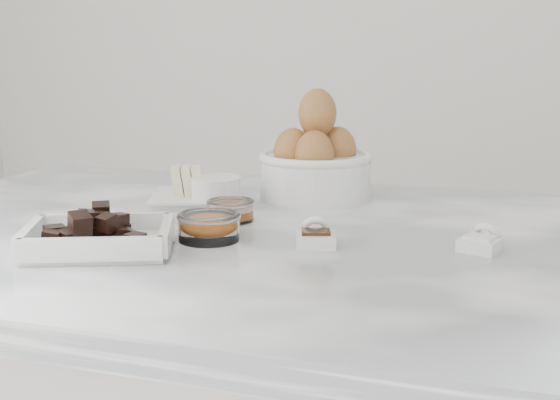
{
  "coord_description": "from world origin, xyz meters",
  "views": [
    {
      "loc": [
        0.36,
        -0.99,
        1.21
      ],
      "look_at": [
        0.02,
        0.03,
        0.98
      ],
      "focal_mm": 50.0,
      "sensor_mm": 36.0,
      "label": 1
    }
  ],
  "objects_px": {
    "zest_bowl": "(209,226)",
    "chocolate_dish": "(98,235)",
    "sugar_ramekin": "(216,190)",
    "salt_spoon": "(481,242)",
    "egg_bowl": "(315,163)",
    "vanilla_spoon": "(316,236)",
    "honey_bowl": "(231,210)",
    "butter_plate": "(195,191)"
  },
  "relations": [
    {
      "from": "honey_bowl",
      "to": "vanilla_spoon",
      "type": "xyz_separation_m",
      "value": [
        0.16,
        -0.09,
        -0.0
      ]
    },
    {
      "from": "butter_plate",
      "to": "honey_bowl",
      "type": "relative_size",
      "value": 2.48
    },
    {
      "from": "butter_plate",
      "to": "vanilla_spoon",
      "type": "relative_size",
      "value": 2.49
    },
    {
      "from": "butter_plate",
      "to": "sugar_ramekin",
      "type": "relative_size",
      "value": 2.26
    },
    {
      "from": "egg_bowl",
      "to": "honey_bowl",
      "type": "distance_m",
      "value": 0.21
    },
    {
      "from": "vanilla_spoon",
      "to": "salt_spoon",
      "type": "relative_size",
      "value": 1.06
    },
    {
      "from": "chocolate_dish",
      "to": "salt_spoon",
      "type": "height_order",
      "value": "chocolate_dish"
    },
    {
      "from": "honey_bowl",
      "to": "sugar_ramekin",
      "type": "bearing_deg",
      "value": 124.61
    },
    {
      "from": "honey_bowl",
      "to": "salt_spoon",
      "type": "height_order",
      "value": "salt_spoon"
    },
    {
      "from": "sugar_ramekin",
      "to": "honey_bowl",
      "type": "height_order",
      "value": "sugar_ramekin"
    },
    {
      "from": "egg_bowl",
      "to": "honey_bowl",
      "type": "relative_size",
      "value": 2.66
    },
    {
      "from": "butter_plate",
      "to": "chocolate_dish",
      "type": "bearing_deg",
      "value": -88.85
    },
    {
      "from": "zest_bowl",
      "to": "vanilla_spoon",
      "type": "bearing_deg",
      "value": 7.4
    },
    {
      "from": "butter_plate",
      "to": "vanilla_spoon",
      "type": "height_order",
      "value": "butter_plate"
    },
    {
      "from": "egg_bowl",
      "to": "salt_spoon",
      "type": "xyz_separation_m",
      "value": [
        0.29,
        -0.25,
        -0.05
      ]
    },
    {
      "from": "sugar_ramekin",
      "to": "chocolate_dish",
      "type": "bearing_deg",
      "value": -97.6
    },
    {
      "from": "zest_bowl",
      "to": "salt_spoon",
      "type": "bearing_deg",
      "value": 10.02
    },
    {
      "from": "butter_plate",
      "to": "salt_spoon",
      "type": "bearing_deg",
      "value": -17.81
    },
    {
      "from": "honey_bowl",
      "to": "zest_bowl",
      "type": "xyz_separation_m",
      "value": [
        0.01,
        -0.11,
        0.0
      ]
    },
    {
      "from": "zest_bowl",
      "to": "egg_bowl",
      "type": "bearing_deg",
      "value": 79.06
    },
    {
      "from": "chocolate_dish",
      "to": "salt_spoon",
      "type": "distance_m",
      "value": 0.48
    },
    {
      "from": "sugar_ramekin",
      "to": "honey_bowl",
      "type": "distance_m",
      "value": 0.1
    },
    {
      "from": "zest_bowl",
      "to": "chocolate_dish",
      "type": "bearing_deg",
      "value": -140.34
    },
    {
      "from": "sugar_ramekin",
      "to": "zest_bowl",
      "type": "relative_size",
      "value": 0.92
    },
    {
      "from": "egg_bowl",
      "to": "vanilla_spoon",
      "type": "distance_m",
      "value": 0.3
    },
    {
      "from": "chocolate_dish",
      "to": "egg_bowl",
      "type": "bearing_deg",
      "value": 66.83
    },
    {
      "from": "egg_bowl",
      "to": "vanilla_spoon",
      "type": "bearing_deg",
      "value": -73.89
    },
    {
      "from": "vanilla_spoon",
      "to": "chocolate_dish",
      "type": "bearing_deg",
      "value": -156.4
    },
    {
      "from": "chocolate_dish",
      "to": "sugar_ramekin",
      "type": "xyz_separation_m",
      "value": [
        0.04,
        0.29,
        0.0
      ]
    },
    {
      "from": "chocolate_dish",
      "to": "butter_plate",
      "type": "relative_size",
      "value": 1.25
    },
    {
      "from": "sugar_ramekin",
      "to": "salt_spoon",
      "type": "bearing_deg",
      "value": -17.81
    },
    {
      "from": "chocolate_dish",
      "to": "zest_bowl",
      "type": "xyz_separation_m",
      "value": [
        0.11,
        0.09,
        -0.0
      ]
    },
    {
      "from": "butter_plate",
      "to": "vanilla_spoon",
      "type": "xyz_separation_m",
      "value": [
        0.26,
        -0.19,
        -0.01
      ]
    },
    {
      "from": "butter_plate",
      "to": "egg_bowl",
      "type": "distance_m",
      "value": 0.21
    },
    {
      "from": "butter_plate",
      "to": "salt_spoon",
      "type": "xyz_separation_m",
      "value": [
        0.47,
        -0.15,
        -0.01
      ]
    },
    {
      "from": "honey_bowl",
      "to": "salt_spoon",
      "type": "bearing_deg",
      "value": -7.89
    },
    {
      "from": "honey_bowl",
      "to": "zest_bowl",
      "type": "bearing_deg",
      "value": -82.72
    },
    {
      "from": "butter_plate",
      "to": "vanilla_spoon",
      "type": "distance_m",
      "value": 0.32
    },
    {
      "from": "butter_plate",
      "to": "zest_bowl",
      "type": "height_order",
      "value": "butter_plate"
    },
    {
      "from": "zest_bowl",
      "to": "butter_plate",
      "type": "bearing_deg",
      "value": 119.12
    },
    {
      "from": "butter_plate",
      "to": "zest_bowl",
      "type": "bearing_deg",
      "value": -60.88
    },
    {
      "from": "sugar_ramekin",
      "to": "egg_bowl",
      "type": "relative_size",
      "value": 0.41
    }
  ]
}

